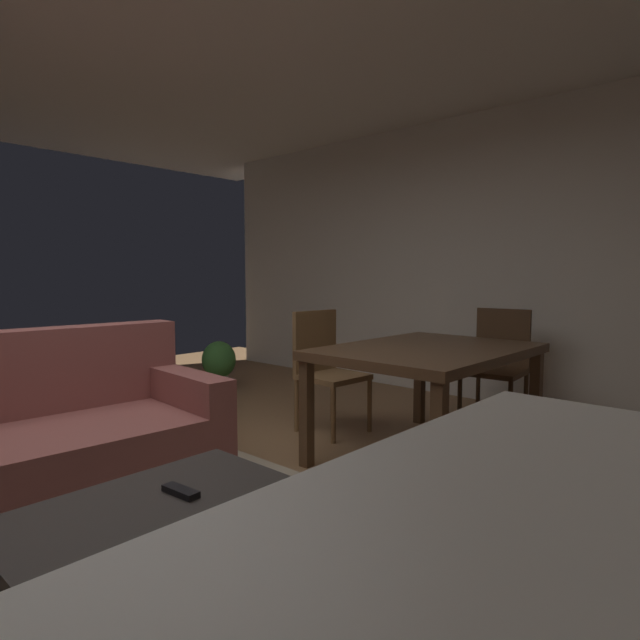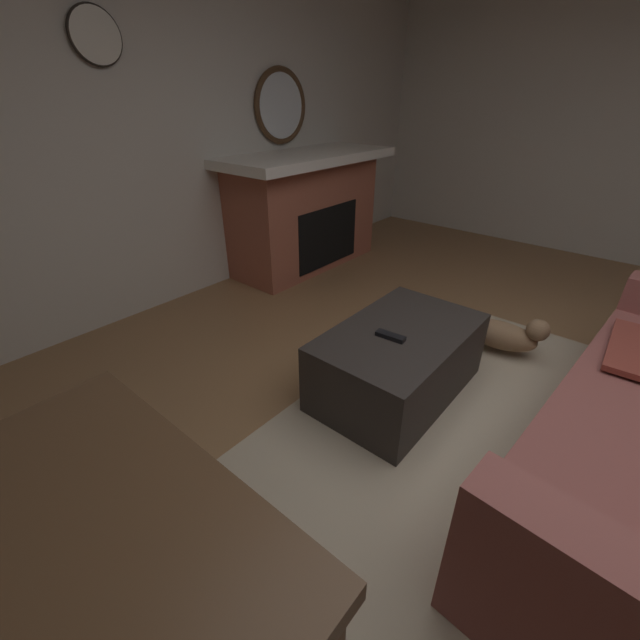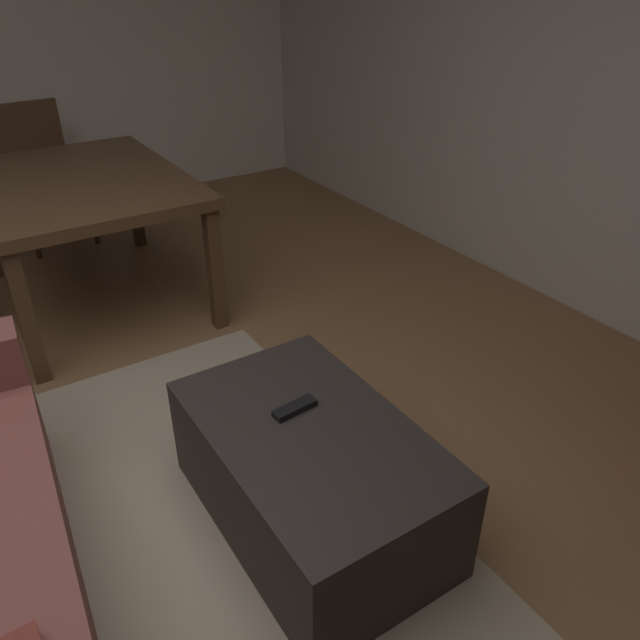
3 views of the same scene
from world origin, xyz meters
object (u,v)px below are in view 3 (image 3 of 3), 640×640
at_px(ottoman_coffee_table, 311,476).
at_px(tv_remote, 295,408).
at_px(dining_table, 79,191).
at_px(dining_chair_east, 40,166).

xyz_separation_m(ottoman_coffee_table, tv_remote, (0.11, -0.00, 0.22)).
height_order(ottoman_coffee_table, dining_table, dining_table).
bearing_deg(dining_chair_east, ottoman_coffee_table, -176.95).
xyz_separation_m(ottoman_coffee_table, dining_table, (2.10, 0.16, 0.45)).
bearing_deg(dining_table, ottoman_coffee_table, -175.55).
distance_m(tv_remote, dining_table, 2.01).
relative_size(ottoman_coffee_table, tv_remote, 6.25).
height_order(ottoman_coffee_table, dining_chair_east, dining_chair_east).
xyz_separation_m(ottoman_coffee_table, dining_chair_east, (3.22, 0.17, 0.31)).
xyz_separation_m(tv_remote, dining_table, (1.99, 0.17, 0.23)).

